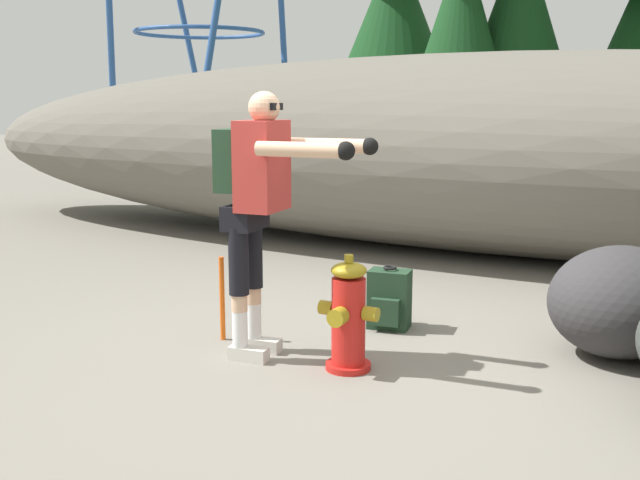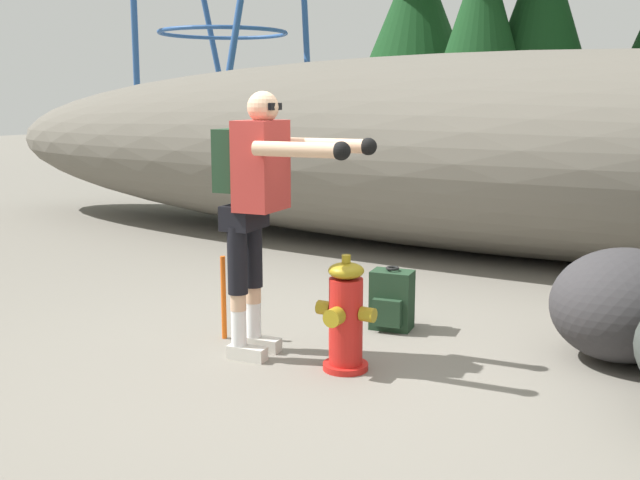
{
  "view_description": "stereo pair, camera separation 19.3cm",
  "coord_description": "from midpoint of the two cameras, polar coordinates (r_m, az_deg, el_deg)",
  "views": [
    {
      "loc": [
        2.13,
        -4.15,
        1.68
      ],
      "look_at": [
        -0.12,
        0.2,
        0.75
      ],
      "focal_mm": 41.73,
      "sensor_mm": 36.0,
      "label": 1
    },
    {
      "loc": [
        2.3,
        -4.06,
        1.68
      ],
      "look_at": [
        -0.12,
        0.2,
        0.75
      ],
      "focal_mm": 41.73,
      "sensor_mm": 36.0,
      "label": 2
    }
  ],
  "objects": [
    {
      "name": "boulder_large",
      "position": [
        5.26,
        21.11,
        -4.43
      ],
      "size": [
        1.29,
        1.32,
        0.74
      ],
      "primitive_type": "ellipsoid",
      "rotation": [
        0.0,
        0.0,
        4.13
      ],
      "color": "#333133",
      "rests_on": "ground_plane"
    },
    {
      "name": "fire_hydrant",
      "position": [
        4.67,
        0.98,
        -5.96
      ],
      "size": [
        0.39,
        0.34,
        0.74
      ],
      "color": "red",
      "rests_on": "ground_plane"
    },
    {
      "name": "ground_plane",
      "position": [
        4.97,
        -0.95,
        -9.29
      ],
      "size": [
        56.0,
        56.0,
        0.04
      ],
      "primitive_type": "cube",
      "color": "slate"
    },
    {
      "name": "survey_stake",
      "position": [
        5.3,
        -8.55,
        -4.47
      ],
      "size": [
        0.04,
        0.04,
        0.6
      ],
      "primitive_type": "cylinder",
      "color": "#E55914",
      "rests_on": "ground_plane"
    },
    {
      "name": "utility_worker",
      "position": [
        4.76,
        -5.83,
        3.72
      ],
      "size": [
        1.01,
        0.59,
        1.73
      ],
      "rotation": [
        0.0,
        0.0,
        0.1
      ],
      "color": "beige",
      "rests_on": "ground_plane"
    },
    {
      "name": "dirt_embankment",
      "position": [
        8.48,
        12.21,
        6.54
      ],
      "size": [
        15.02,
        3.2,
        2.19
      ],
      "primitive_type": "ellipsoid",
      "color": "#666056",
      "rests_on": "ground_plane"
    },
    {
      "name": "spare_backpack",
      "position": [
        5.54,
        4.33,
        -4.6
      ],
      "size": [
        0.33,
        0.32,
        0.47
      ],
      "rotation": [
        0.0,
        0.0,
        4.85
      ],
      "color": "#1E3823",
      "rests_on": "ground_plane"
    }
  ]
}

